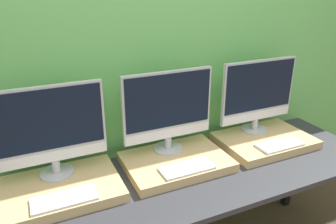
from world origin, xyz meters
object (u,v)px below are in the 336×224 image
monitor_left (51,129)px  keyboard_left (64,199)px  monitor_right (258,94)px  keyboard_right (280,145)px  monitor_center (168,109)px  keyboard_center (187,168)px

monitor_left → keyboard_left: monitor_left is taller
keyboard_left → monitor_right: bearing=10.7°
keyboard_left → keyboard_right: same height
monitor_center → monitor_right: 0.62m
keyboard_right → monitor_center: bearing=159.2°
monitor_right → keyboard_right: size_ratio=1.84×
monitor_center → keyboard_center: (0.00, -0.24, -0.25)m
keyboard_left → monitor_left: bearing=90.0°
monitor_center → keyboard_right: size_ratio=1.84×
keyboard_center → keyboard_right: same height
monitor_center → keyboard_left: bearing=-159.2°
monitor_right → keyboard_right: 0.34m
monitor_left → monitor_center: size_ratio=1.00×
keyboard_left → keyboard_center: 0.62m
keyboard_left → monitor_right: (1.24, 0.24, 0.25)m
monitor_right → keyboard_right: bearing=-90.0°
monitor_center → monitor_right: same height
monitor_right → monitor_center: bearing=180.0°
monitor_center → monitor_left: bearing=180.0°
monitor_right → keyboard_right: monitor_right is taller
monitor_left → monitor_right: size_ratio=1.00×
keyboard_right → monitor_right: bearing=90.0°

